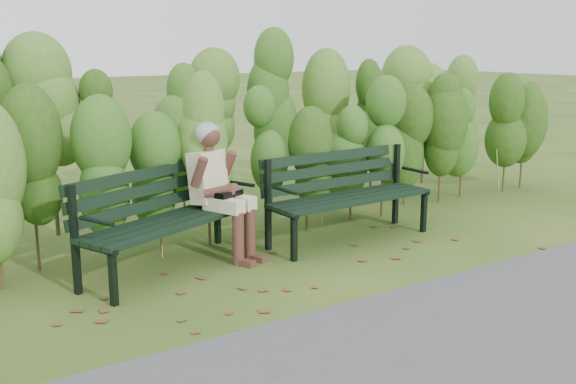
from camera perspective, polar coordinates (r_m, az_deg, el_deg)
ground at (r=6.90m, az=1.62°, el=-6.62°), size 80.00×80.00×0.00m
footpath at (r=5.39m, az=15.58°, el=-12.73°), size 60.00×2.50×0.01m
hedge_band at (r=8.17m, az=-5.90°, el=5.40°), size 11.04×1.67×2.42m
leaf_litter at (r=7.09m, az=1.49°, el=-6.05°), size 5.90×2.26×0.01m
bench_left at (r=6.90m, az=-10.51°, el=-1.58°), size 2.16×1.38×1.03m
bench_right at (r=7.87m, az=4.77°, el=0.30°), size 2.06×0.73×1.02m
seated_woman at (r=7.15m, az=-5.90°, el=0.86°), size 0.66×0.89×1.45m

